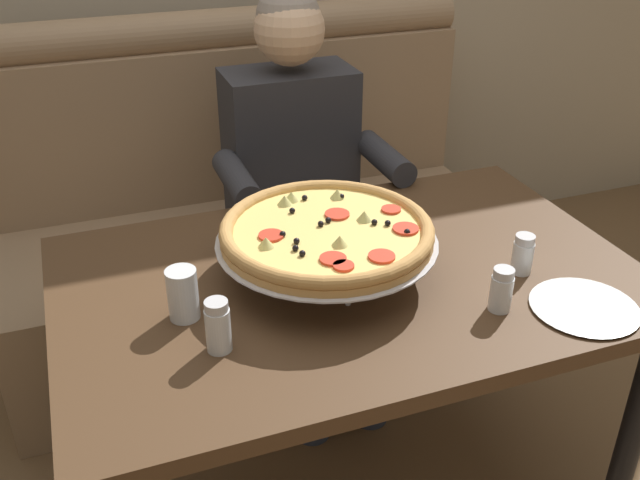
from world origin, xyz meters
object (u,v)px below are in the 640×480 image
at_px(dining_table, 349,305).
at_px(diner_main, 301,177).
at_px(pizza, 327,232).
at_px(shaker_oregano, 218,329).
at_px(plate_near_left, 585,305).
at_px(drinking_glass, 183,297).
at_px(booth_bench, 253,232).
at_px(shaker_parmesan, 501,292).
at_px(shaker_pepper_flakes, 522,257).

xyz_separation_m(dining_table, diner_main, (0.10, 0.63, 0.05)).
bearing_deg(diner_main, pizza, -103.49).
distance_m(dining_table, shaker_oregano, 0.41).
relative_size(dining_table, plate_near_left, 5.76).
distance_m(diner_main, drinking_glass, 0.83).
height_order(dining_table, drinking_glass, drinking_glass).
relative_size(diner_main, shaker_oregano, 11.26).
height_order(booth_bench, diner_main, diner_main).
relative_size(booth_bench, diner_main, 1.35).
distance_m(dining_table, diner_main, 0.64).
bearing_deg(drinking_glass, plate_near_left, -18.21).
bearing_deg(diner_main, booth_bench, 109.97).
height_order(dining_table, shaker_oregano, shaker_oregano).
distance_m(booth_bench, diner_main, 0.42).
bearing_deg(diner_main, dining_table, -98.70).
height_order(dining_table, diner_main, diner_main).
xyz_separation_m(shaker_parmesan, plate_near_left, (0.17, -0.06, -0.03)).
relative_size(dining_table, diner_main, 1.05).
height_order(dining_table, shaker_pepper_flakes, shaker_pepper_flakes).
distance_m(shaker_pepper_flakes, shaker_parmesan, 0.17).
height_order(shaker_oregano, plate_near_left, shaker_oregano).
relative_size(pizza, plate_near_left, 2.16).
relative_size(dining_table, shaker_pepper_flakes, 13.91).
xyz_separation_m(booth_bench, shaker_pepper_flakes, (0.38, -1.03, 0.39)).
bearing_deg(shaker_oregano, drinking_glass, 108.07).
bearing_deg(booth_bench, drinking_glass, -112.68).
xyz_separation_m(booth_bench, pizza, (-0.05, -0.88, 0.46)).
distance_m(diner_main, shaker_pepper_flakes, 0.81).
xyz_separation_m(shaker_pepper_flakes, plate_near_left, (0.04, -0.18, -0.03)).
distance_m(dining_table, shaker_parmesan, 0.37).
distance_m(shaker_parmesan, plate_near_left, 0.19).
relative_size(diner_main, pizza, 2.53).
xyz_separation_m(dining_table, shaker_pepper_flakes, (0.38, -0.13, 0.13)).
relative_size(shaker_pepper_flakes, plate_near_left, 0.41).
bearing_deg(diner_main, plate_near_left, -70.95).
bearing_deg(booth_bench, diner_main, -70.03).
xyz_separation_m(booth_bench, diner_main, (0.10, -0.27, 0.31)).
relative_size(pizza, shaker_pepper_flakes, 5.23).
bearing_deg(shaker_pepper_flakes, booth_bench, 110.21).
bearing_deg(shaker_pepper_flakes, plate_near_left, -76.49).
bearing_deg(booth_bench, dining_table, -90.00).
bearing_deg(dining_table, shaker_oregano, -154.00).
distance_m(shaker_pepper_flakes, shaker_oregano, 0.73).
xyz_separation_m(pizza, shaker_parmesan, (0.30, -0.26, -0.07)).
height_order(booth_bench, dining_table, booth_bench).
bearing_deg(plate_near_left, shaker_pepper_flakes, 103.51).
bearing_deg(pizza, dining_table, -20.21).
xyz_separation_m(shaker_oregano, shaker_parmesan, (0.59, -0.07, -0.01)).
bearing_deg(plate_near_left, diner_main, 109.05).
xyz_separation_m(diner_main, shaker_oregano, (-0.44, -0.80, 0.08)).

